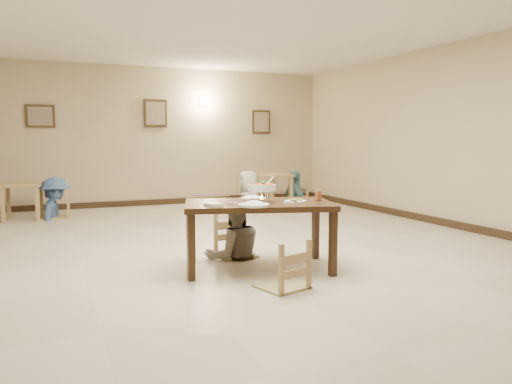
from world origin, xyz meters
name	(u,v)px	position (x,y,z in m)	size (l,w,h in m)	color
floor	(228,251)	(0.00, 0.00, 0.00)	(10.00, 10.00, 0.00)	#BDB39E
ceiling	(226,11)	(0.00, 0.00, 3.00)	(10.00, 10.00, 0.00)	silver
wall_back	(151,137)	(0.00, 5.00, 1.50)	(10.00, 10.00, 0.00)	tan
wall_right	(469,135)	(4.00, 0.00, 1.50)	(10.00, 10.00, 0.00)	tan
baseboard_back	(153,202)	(0.00, 4.97, 0.06)	(8.00, 0.06, 0.12)	black
baseboard_right	(463,226)	(3.97, 0.00, 0.06)	(0.06, 10.00, 0.12)	black
picture_a	(40,116)	(-2.20, 4.96, 1.90)	(0.55, 0.04, 0.45)	#332512
picture_b	(155,113)	(0.10, 4.96, 2.00)	(0.50, 0.04, 0.60)	#332512
picture_c	(261,122)	(2.60, 4.96, 1.85)	(0.45, 0.04, 0.55)	#332512
wall_sconce	(204,101)	(1.20, 4.96, 2.30)	(0.16, 0.05, 0.22)	#FFD88C
main_table	(258,209)	(0.03, -0.94, 0.67)	(1.79, 1.31, 0.75)	#331F11
chair_far	(235,217)	(0.01, -0.26, 0.49)	(0.46, 0.46, 0.98)	tan
chair_near	(282,242)	(-0.04, -1.69, 0.45)	(0.43, 0.43, 0.91)	tan
main_diner	(234,195)	(-0.03, -0.31, 0.77)	(0.74, 0.58, 1.53)	gray
curry_warmer	(262,188)	(0.06, -0.96, 0.91)	(0.34, 0.30, 0.27)	silver
rice_plate_far	(253,198)	(0.07, -0.67, 0.76)	(0.29, 0.29, 0.07)	white
rice_plate_near	(254,205)	(-0.15, -1.24, 0.77)	(0.32, 0.32, 0.07)	white
fried_plate	(295,201)	(0.38, -1.15, 0.77)	(0.26, 0.26, 0.06)	white
chili_dish	(232,203)	(-0.30, -0.98, 0.76)	(0.11, 0.11, 0.02)	white
napkin_cutlery	(213,205)	(-0.53, -1.07, 0.77)	(0.21, 0.27, 0.03)	white
drink_glass	(318,195)	(0.70, -1.08, 0.81)	(0.07, 0.07, 0.14)	white
bg_table_left	(22,190)	(-2.54, 3.84, 0.54)	(0.73, 0.73, 0.67)	#A2814E
bg_table_right	(272,180)	(2.33, 3.74, 0.56)	(0.88, 0.88, 0.70)	#A2814E
bg_chair_lr	(55,190)	(-2.00, 3.82, 0.52)	(0.49, 0.49, 1.04)	tan
bg_chair_rl	(249,184)	(1.78, 3.71, 0.51)	(0.48, 0.48, 1.02)	tan
bg_chair_rr	(295,184)	(2.87, 3.72, 0.46)	(0.43, 0.43, 0.92)	tan
bg_diner_b	(54,177)	(-2.00, 3.82, 0.76)	(0.98, 0.56, 1.52)	#476AA1
bg_diner_c	(249,171)	(1.78, 3.71, 0.79)	(0.77, 0.50, 1.57)	silver
bg_diner_d	(295,170)	(2.87, 3.72, 0.77)	(0.90, 0.37, 1.53)	teal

